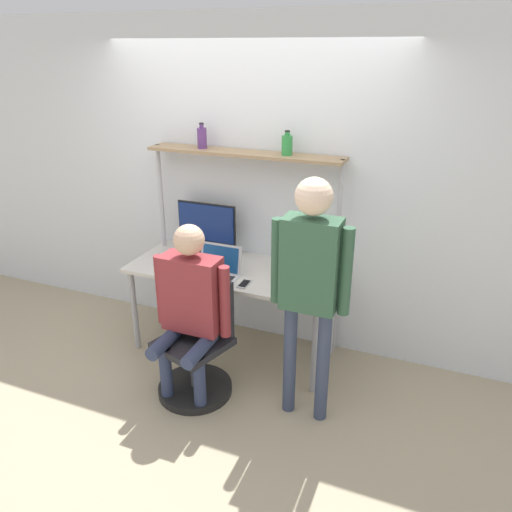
{
  "coord_description": "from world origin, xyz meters",
  "views": [
    {
      "loc": [
        1.57,
        -2.98,
        2.44
      ],
      "look_at": [
        0.39,
        -0.07,
        1.12
      ],
      "focal_mm": 35.0,
      "sensor_mm": 36.0,
      "label": 1
    }
  ],
  "objects_px": {
    "monitor": "(207,226)",
    "person_standing": "(310,273)",
    "office_chair": "(198,359)",
    "bottle_green": "(287,145)",
    "laptop": "(218,267)",
    "person_seated": "(190,300)",
    "bottle_purple": "(202,138)",
    "cell_phone": "(244,284)"
  },
  "relations": [
    {
      "from": "office_chair",
      "to": "person_standing",
      "type": "height_order",
      "value": "person_standing"
    },
    {
      "from": "laptop",
      "to": "person_seated",
      "type": "xyz_separation_m",
      "value": [
        0.02,
        -0.5,
        -0.04
      ]
    },
    {
      "from": "person_standing",
      "to": "laptop",
      "type": "bearing_deg",
      "value": 154.39
    },
    {
      "from": "person_seated",
      "to": "laptop",
      "type": "bearing_deg",
      "value": 92.68
    },
    {
      "from": "person_seated",
      "to": "bottle_purple",
      "type": "bearing_deg",
      "value": 110.22
    },
    {
      "from": "monitor",
      "to": "laptop",
      "type": "xyz_separation_m",
      "value": [
        0.29,
        -0.38,
        -0.18
      ]
    },
    {
      "from": "person_seated",
      "to": "person_standing",
      "type": "xyz_separation_m",
      "value": [
        0.84,
        0.09,
        0.32
      ]
    },
    {
      "from": "person_seated",
      "to": "bottle_purple",
      "type": "relative_size",
      "value": 6.62
    },
    {
      "from": "monitor",
      "to": "bottle_purple",
      "type": "bearing_deg",
      "value": 141.3
    },
    {
      "from": "monitor",
      "to": "laptop",
      "type": "distance_m",
      "value": 0.51
    },
    {
      "from": "cell_phone",
      "to": "bottle_green",
      "type": "bearing_deg",
      "value": 71.68
    },
    {
      "from": "monitor",
      "to": "bottle_purple",
      "type": "distance_m",
      "value": 0.75
    },
    {
      "from": "cell_phone",
      "to": "person_seated",
      "type": "height_order",
      "value": "person_seated"
    },
    {
      "from": "bottle_purple",
      "to": "laptop",
      "type": "bearing_deg",
      "value": -51.86
    },
    {
      "from": "laptop",
      "to": "cell_phone",
      "type": "xyz_separation_m",
      "value": [
        0.26,
        -0.08,
        -0.06
      ]
    },
    {
      "from": "monitor",
      "to": "person_standing",
      "type": "height_order",
      "value": "person_standing"
    },
    {
      "from": "person_standing",
      "to": "bottle_green",
      "type": "height_order",
      "value": "bottle_green"
    },
    {
      "from": "bottle_purple",
      "to": "office_chair",
      "type": "bearing_deg",
      "value": -68.12
    },
    {
      "from": "laptop",
      "to": "bottle_purple",
      "type": "height_order",
      "value": "bottle_purple"
    },
    {
      "from": "monitor",
      "to": "office_chair",
      "type": "xyz_separation_m",
      "value": [
        0.32,
        -0.84,
        -0.74
      ]
    },
    {
      "from": "laptop",
      "to": "office_chair",
      "type": "relative_size",
      "value": 0.39
    },
    {
      "from": "bottle_green",
      "to": "cell_phone",
      "type": "bearing_deg",
      "value": -108.32
    },
    {
      "from": "office_chair",
      "to": "person_seated",
      "type": "bearing_deg",
      "value": -105.19
    },
    {
      "from": "office_chair",
      "to": "bottle_green",
      "type": "relative_size",
      "value": 4.9
    },
    {
      "from": "monitor",
      "to": "person_standing",
      "type": "bearing_deg",
      "value": -34.42
    },
    {
      "from": "monitor",
      "to": "person_seated",
      "type": "height_order",
      "value": "person_seated"
    },
    {
      "from": "laptop",
      "to": "monitor",
      "type": "bearing_deg",
      "value": 127.56
    },
    {
      "from": "person_seated",
      "to": "cell_phone",
      "type": "bearing_deg",
      "value": 60.57
    },
    {
      "from": "laptop",
      "to": "person_standing",
      "type": "relative_size",
      "value": 0.2
    },
    {
      "from": "laptop",
      "to": "bottle_green",
      "type": "bearing_deg",
      "value": 42.97
    },
    {
      "from": "cell_phone",
      "to": "bottle_purple",
      "type": "bearing_deg",
      "value": 140.15
    },
    {
      "from": "laptop",
      "to": "cell_phone",
      "type": "height_order",
      "value": "laptop"
    },
    {
      "from": "person_seated",
      "to": "person_standing",
      "type": "relative_size",
      "value": 0.78
    },
    {
      "from": "bottle_green",
      "to": "person_seated",
      "type": "bearing_deg",
      "value": -113.79
    },
    {
      "from": "laptop",
      "to": "office_chair",
      "type": "bearing_deg",
      "value": -85.57
    },
    {
      "from": "monitor",
      "to": "bottle_green",
      "type": "xyz_separation_m",
      "value": [
        0.71,
        0.01,
        0.74
      ]
    },
    {
      "from": "bottle_green",
      "to": "laptop",
      "type": "bearing_deg",
      "value": -137.03
    },
    {
      "from": "laptop",
      "to": "bottle_purple",
      "type": "relative_size",
      "value": 1.73
    },
    {
      "from": "monitor",
      "to": "office_chair",
      "type": "relative_size",
      "value": 0.6
    },
    {
      "from": "cell_phone",
      "to": "person_standing",
      "type": "distance_m",
      "value": 0.77
    },
    {
      "from": "monitor",
      "to": "cell_phone",
      "type": "distance_m",
      "value": 0.76
    },
    {
      "from": "laptop",
      "to": "office_chair",
      "type": "distance_m",
      "value": 0.72
    }
  ]
}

